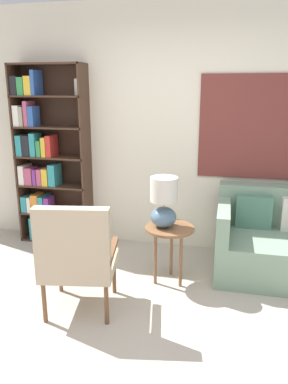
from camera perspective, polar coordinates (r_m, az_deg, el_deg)
The scene contains 6 objects.
ground_plane at distance 2.87m, azimuth -5.58°, elevation -23.38°, with size 14.00×14.00×0.00m, color #B2A899.
wall_back at distance 4.22m, azimuth 3.25°, elevation 9.41°, with size 6.40×0.08×2.70m.
bookshelf at distance 4.54m, azimuth -14.75°, elevation 4.21°, with size 0.84×0.30×2.06m.
armchair at distance 3.04m, azimuth -10.26°, elevation -9.26°, with size 0.66×0.64×0.96m.
side_table at distance 3.52m, azimuth 3.92°, elevation -6.42°, with size 0.46×0.46×0.56m.
table_lamp at distance 3.41m, azimuth 3.04°, elevation -1.43°, with size 0.25×0.25×0.47m.
Camera 1 is at (0.74, -2.11, 1.80)m, focal length 35.00 mm.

